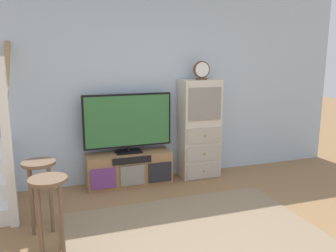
% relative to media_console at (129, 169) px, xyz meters
% --- Properties ---
extents(back_wall, '(6.40, 0.12, 2.70)m').
position_rel_media_console_xyz_m(back_wall, '(0.30, 0.27, 1.12)').
color(back_wall, '#A8BCD1').
rests_on(back_wall, ground_plane).
extents(area_rug, '(2.60, 1.80, 0.01)m').
position_rel_media_console_xyz_m(area_rug, '(0.30, -1.59, -0.23)').
color(area_rug, '#847056').
rests_on(area_rug, ground_plane).
extents(media_console, '(1.19, 0.38, 0.47)m').
position_rel_media_console_xyz_m(media_console, '(0.00, 0.00, 0.00)').
color(media_console, '#997047').
rests_on(media_console, ground_plane).
extents(television, '(1.23, 0.22, 0.83)m').
position_rel_media_console_xyz_m(television, '(-0.00, 0.02, 0.67)').
color(television, black).
rests_on(television, media_console).
extents(side_cabinet, '(0.58, 0.38, 1.46)m').
position_rel_media_console_xyz_m(side_cabinet, '(1.08, 0.01, 0.50)').
color(side_cabinet, beige).
rests_on(side_cabinet, ground_plane).
extents(desk_clock, '(0.24, 0.08, 0.27)m').
position_rel_media_console_xyz_m(desk_clock, '(1.09, -0.00, 1.36)').
color(desk_clock, '#4C3823').
rests_on(desk_clock, side_cabinet).
extents(bar_stool_near, '(0.34, 0.34, 0.76)m').
position_rel_media_console_xyz_m(bar_stool_near, '(-1.07, -1.55, 0.33)').
color(bar_stool_near, brown).
rests_on(bar_stool_near, ground_plane).
extents(bar_stool_far, '(0.34, 0.34, 0.75)m').
position_rel_media_console_xyz_m(bar_stool_far, '(-1.16, -0.98, 0.32)').
color(bar_stool_far, brown).
rests_on(bar_stool_far, ground_plane).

